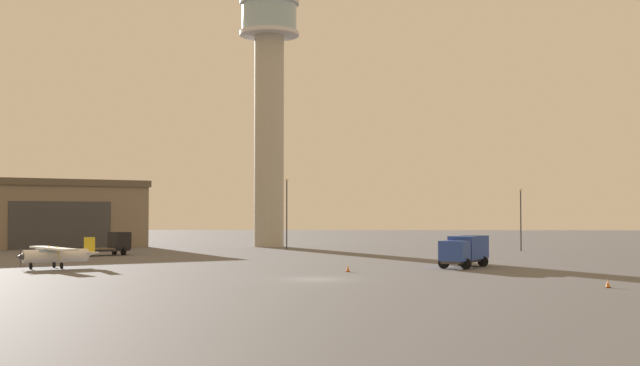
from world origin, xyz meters
TOP-DOWN VIEW (x-y plane):
  - ground_plane at (0.00, 0.00)m, footprint 400.00×400.00m
  - control_tower at (-10.71, 63.59)m, footprint 9.18×9.18m
  - hangar at (-45.99, 62.98)m, footprint 34.87×33.71m
  - airplane_white at (-24.52, 11.77)m, footprint 7.43×8.26m
  - truck_box_blue at (13.15, 14.84)m, footprint 5.36×7.45m
  - truck_flatbed_black at (-26.88, 36.07)m, footprint 6.50×6.51m
  - light_post_west at (25.03, 50.58)m, footprint 0.44×0.44m
  - light_post_east at (-7.15, 54.59)m, footprint 0.44×0.44m
  - traffic_cone_near_left at (2.32, 8.31)m, footprint 0.36×0.36m
  - traffic_cone_near_right at (20.15, -6.48)m, footprint 0.36×0.36m

SIDE VIEW (x-z plane):
  - ground_plane at x=0.00m, z-range 0.00..0.00m
  - traffic_cone_near_right at x=20.15m, z-range 0.00..0.57m
  - traffic_cone_near_left at x=2.32m, z-range 0.00..0.60m
  - airplane_white at x=-24.52m, z-range -0.09..2.71m
  - truck_flatbed_black at x=-26.88m, z-range -0.05..2.75m
  - truck_box_blue at x=13.15m, z-range 0.19..3.11m
  - hangar at x=-45.99m, z-range 0.02..10.11m
  - light_post_west at x=25.03m, z-range 0.83..9.35m
  - light_post_east at x=-7.15m, z-range 0.86..10.96m
  - control_tower at x=-10.71m, z-range 2.35..44.24m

